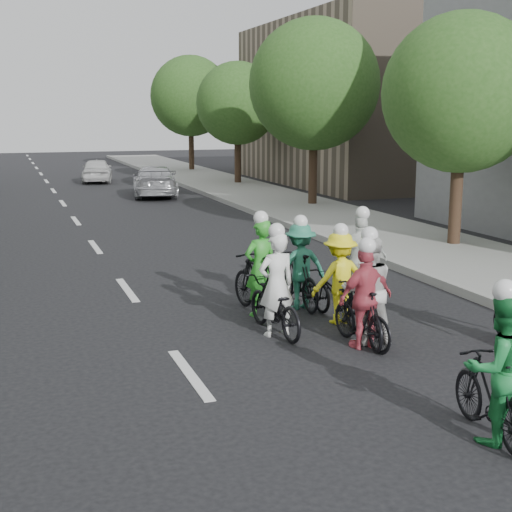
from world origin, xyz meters
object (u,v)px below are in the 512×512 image
cyclist_3 (364,307)px  follow_car_trail (97,170)px  cyclist_2 (338,286)px  cyclist_6 (366,301)px  cyclist_7 (299,272)px  cyclist_8 (360,270)px  follow_car_lead (155,181)px  cyclist_1 (496,380)px  cyclist_5 (259,278)px  cyclist_0 (275,299)px

cyclist_3 → follow_car_trail: bearing=-95.9°
cyclist_2 → follow_car_trail: 27.05m
cyclist_3 → follow_car_trail: 28.34m
cyclist_6 → cyclist_7: bearing=-74.9°
cyclist_8 → follow_car_lead: size_ratio=0.40×
cyclist_1 → cyclist_2: 4.60m
cyclist_3 → follow_car_lead: bearing=-99.8°
follow_car_lead → cyclist_5: bearing=93.7°
cyclist_3 → follow_car_lead: cyclist_3 is taller
cyclist_5 → cyclist_8: 2.00m
cyclist_0 → follow_car_lead: bearing=-101.6°
cyclist_3 → follow_car_trail: cyclist_3 is taller
cyclist_1 → cyclist_5: cyclist_5 is taller
cyclist_1 → follow_car_trail: size_ratio=0.50×
cyclist_2 → cyclist_5: (-1.08, 0.90, 0.02)m
cyclist_6 → cyclist_8: 2.31m
cyclist_1 → cyclist_8: 5.70m
cyclist_0 → follow_car_lead: 20.03m
cyclist_1 → follow_car_trail: (-0.12, 31.62, -0.06)m
cyclist_5 → follow_car_trail: 26.15m
follow_car_lead → cyclist_2: bearing=97.2°
cyclist_6 → cyclist_8: bearing=-105.2°
cyclist_2 → follow_car_trail: cyclist_2 is taller
cyclist_2 → cyclist_3: cyclist_2 is taller
cyclist_1 → cyclist_6: (0.31, 3.47, -0.03)m
cyclist_0 → cyclist_1: size_ratio=1.01×
cyclist_8 → cyclist_6: bearing=73.9°
cyclist_7 → cyclist_6: bearing=92.6°
cyclist_1 → cyclist_2: cyclist_1 is taller
cyclist_0 → cyclist_7: size_ratio=1.05×
cyclist_8 → follow_car_trail: bearing=-77.4°
cyclist_0 → follow_car_trail: 27.31m
cyclist_0 → cyclist_3: 1.46m
cyclist_3 → cyclist_7: (-0.04, 2.38, 0.04)m
cyclist_7 → follow_car_lead: bearing=-96.0°
cyclist_0 → cyclist_8: (2.16, 1.24, 0.05)m
cyclist_2 → cyclist_6: (-0.08, -1.11, 0.02)m
cyclist_5 → cyclist_0: bearing=72.0°
cyclist_1 → follow_car_lead: size_ratio=0.40×
follow_car_trail → cyclist_3: bearing=100.0°
follow_car_lead → follow_car_trail: bearing=-68.6°
cyclist_6 → cyclist_8: size_ratio=0.99×
cyclist_3 → cyclist_8: cyclist_8 is taller
cyclist_1 → follow_car_trail: bearing=-82.6°
cyclist_6 → follow_car_trail: size_ratio=0.50×
cyclist_6 → cyclist_7: size_ratio=1.06×
cyclist_6 → follow_car_lead: size_ratio=0.40×
cyclist_0 → follow_car_trail: bearing=-96.8°
cyclist_6 → cyclist_3: bearing=64.0°
cyclist_2 → cyclist_7: 1.11m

